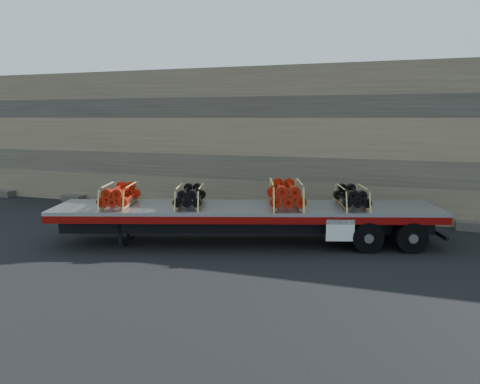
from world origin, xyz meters
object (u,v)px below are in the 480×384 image
object	(u,v)px
bundle_midrear	(286,194)
bundle_rear	(352,197)
bundle_front	(120,196)
trailer	(246,224)
bundle_midfront	(190,196)

from	to	relation	value
bundle_midrear	bundle_rear	size ratio (longest dim) A/B	1.26
bundle_front	bundle_rear	distance (m)	8.52
trailer	bundle_front	xyz separation A→B (m)	(-4.40, -1.50, 1.07)
bundle_midrear	bundle_midfront	bearing A→B (deg)	180.00
trailer	bundle_midfront	bearing A→B (deg)	180.00
trailer	bundle_rear	bearing A→B (deg)	0.00
trailer	bundle_rear	world-z (taller)	bundle_rear
bundle_front	bundle_midfront	bearing A→B (deg)	0.00
trailer	bundle_midfront	distance (m)	2.30
bundle_front	bundle_midrear	bearing A→B (deg)	0.00
bundle_midfront	bundle_front	bearing A→B (deg)	-180.00
bundle_midrear	bundle_rear	bearing A→B (deg)	0.00
trailer	bundle_midrear	distance (m)	1.85
bundle_midfront	bundle_rear	world-z (taller)	bundle_midfront
bundle_front	bundle_midrear	world-z (taller)	bundle_midrear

